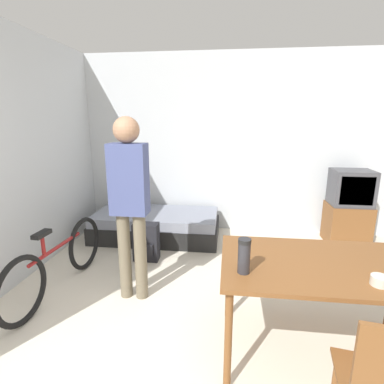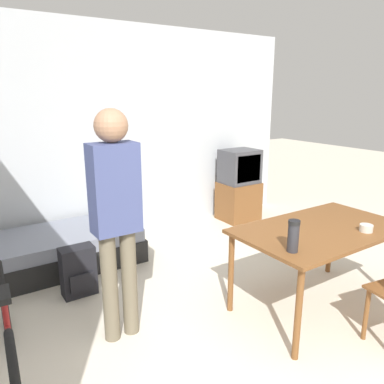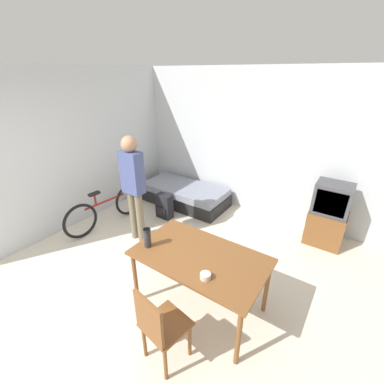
# 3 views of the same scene
# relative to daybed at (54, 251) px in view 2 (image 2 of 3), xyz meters

# --- Properties ---
(wall_back) EXTENTS (5.37, 0.06, 2.70)m
(wall_back) POSITION_rel_daybed_xyz_m (1.01, 0.55, 1.16)
(wall_back) COLOR silver
(wall_back) RESTS_ON ground_plane
(daybed) EXTENTS (1.84, 0.88, 0.39)m
(daybed) POSITION_rel_daybed_xyz_m (0.00, 0.00, 0.00)
(daybed) COLOR black
(daybed) RESTS_ON ground_plane
(tv) EXTENTS (0.55, 0.46, 1.06)m
(tv) POSITION_rel_daybed_xyz_m (2.74, 0.15, 0.32)
(tv) COLOR brown
(tv) RESTS_ON ground_plane
(dining_table) EXTENTS (1.47, 0.87, 0.75)m
(dining_table) POSITION_rel_daybed_xyz_m (1.75, -2.09, 0.49)
(dining_table) COLOR brown
(dining_table) RESTS_ON ground_plane
(bicycle) EXTENTS (0.16, 1.64, 0.72)m
(bicycle) POSITION_rel_daybed_xyz_m (-0.65, -1.52, 0.13)
(bicycle) COLOR black
(bicycle) RESTS_ON ground_plane
(person_standing) EXTENTS (0.34, 0.24, 1.77)m
(person_standing) POSITION_rel_daybed_xyz_m (0.14, -1.52, 0.85)
(person_standing) COLOR #6B604C
(person_standing) RESTS_ON ground_plane
(thermos_flask) EXTENTS (0.09, 0.09, 0.24)m
(thermos_flask) POSITION_rel_daybed_xyz_m (1.16, -2.30, 0.69)
(thermos_flask) COLOR #2D2D33
(thermos_flask) RESTS_ON dining_table
(mate_bowl) EXTENTS (0.11, 0.11, 0.06)m
(mate_bowl) POSITION_rel_daybed_xyz_m (1.98, -2.35, 0.59)
(mate_bowl) COLOR beige
(mate_bowl) RESTS_ON dining_table
(backpack) EXTENTS (0.31, 0.21, 0.48)m
(backpack) POSITION_rel_daybed_xyz_m (0.05, -0.72, 0.04)
(backpack) COLOR black
(backpack) RESTS_ON ground_plane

